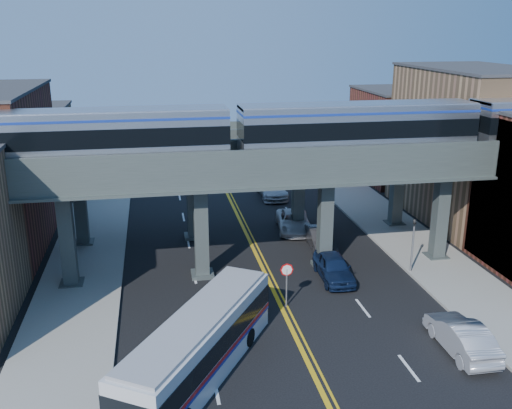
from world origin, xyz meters
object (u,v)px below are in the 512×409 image
stop_sign (287,278)px  car_lane_a (334,267)px  car_parked_curb (461,336)px  car_lane_d (272,188)px  traffic_signal (413,240)px  transit_train (357,127)px  car_lane_c (294,221)px  transit_bus (199,346)px  car_lane_b (321,239)px

stop_sign → car_lane_a: stop_sign is taller
stop_sign → car_parked_curb: (7.28, -6.05, -0.95)m
car_lane_a → car_lane_d: size_ratio=0.82×
car_lane_d → traffic_signal: bearing=-72.8°
car_lane_a → car_parked_curb: car_parked_curb is taller
traffic_signal → car_lane_a: traffic_signal is taller
transit_train → stop_sign: size_ratio=17.34×
car_lane_a → car_lane_c: (-0.30, 9.15, -0.07)m
stop_sign → traffic_signal: 9.41m
transit_bus → car_lane_d: 28.86m
traffic_signal → transit_bus: size_ratio=0.38×
car_lane_c → car_lane_d: size_ratio=0.92×
car_lane_a → car_lane_c: 9.15m
stop_sign → transit_bus: transit_bus is taller
stop_sign → car_lane_d: (3.70, 21.62, -0.94)m
stop_sign → car_lane_d: stop_sign is taller
transit_train → car_lane_a: size_ratio=9.77×
transit_train → car_parked_curb: bearing=-81.1°
transit_bus → car_lane_d: (9.09, 27.39, -0.65)m
car_lane_b → car_lane_c: 4.20m
stop_sign → traffic_signal: traffic_signal is taller
car_parked_curb → stop_sign: bearing=-38.9°
stop_sign → car_parked_curb: bearing=-39.7°
traffic_signal → car_lane_b: (-4.49, 5.12, -1.55)m
car_lane_c → car_lane_d: 9.41m
transit_bus → car_lane_a: size_ratio=2.30×
transit_train → car_lane_b: (-1.14, 3.12, -8.45)m
car_lane_d → car_parked_curb: car_lane_d is taller
transit_train → car_lane_d: (-1.85, 16.62, -8.38)m
stop_sign → car_lane_d: 21.95m
car_parked_curb → transit_bus: bearing=-0.5°
car_lane_c → car_lane_b: bearing=-69.3°
stop_sign → car_parked_curb: 9.52m
transit_bus → car_parked_curb: (12.67, -0.28, -0.67)m
transit_bus → car_lane_d: transit_bus is taller
car_lane_b → car_parked_curb: bearing=-73.3°
transit_bus → car_lane_c: size_ratio=2.05×
car_lane_c → car_parked_curb: 18.66m
stop_sign → car_lane_c: (3.45, 12.21, -1.03)m
transit_bus → car_lane_a: transit_bus is taller
car_lane_b → car_lane_a: bearing=-92.2°
transit_train → car_lane_b: 9.08m
car_lane_b → traffic_signal: bearing=-43.6°
transit_train → stop_sign: transit_train is taller
transit_train → car_lane_d: 18.70m
stop_sign → car_lane_b: 9.30m
traffic_signal → car_lane_a: size_ratio=0.88×
car_lane_a → traffic_signal: bearing=1.3°
car_lane_a → car_lane_b: 5.10m
transit_train → car_lane_c: 11.32m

